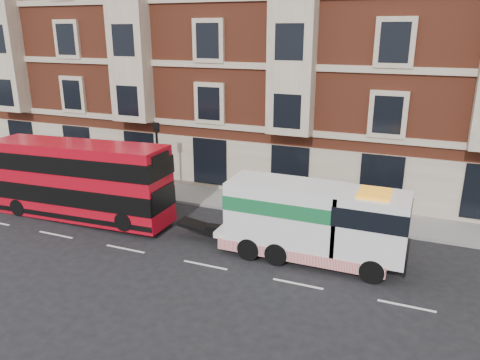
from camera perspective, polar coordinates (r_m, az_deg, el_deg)
ground at (r=19.93m, az=-4.26°, el=-10.31°), size 120.00×120.00×0.00m
sidewalk at (r=26.21m, az=3.05°, el=-2.99°), size 90.00×3.00×0.15m
victorian_terrace at (r=31.56m, az=9.06°, el=18.89°), size 45.00×12.00×20.40m
lamp_post_west at (r=26.80m, az=-10.01°, el=3.08°), size 0.35×0.15×4.35m
double_decker_bus at (r=25.19m, az=-19.05°, el=0.09°), size 9.91×2.27×4.01m
tow_truck at (r=19.87m, az=8.51°, el=-4.97°), size 7.93×2.35×3.31m
pedestrian at (r=29.87m, az=-15.20°, el=1.05°), size 0.80×0.74×1.84m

